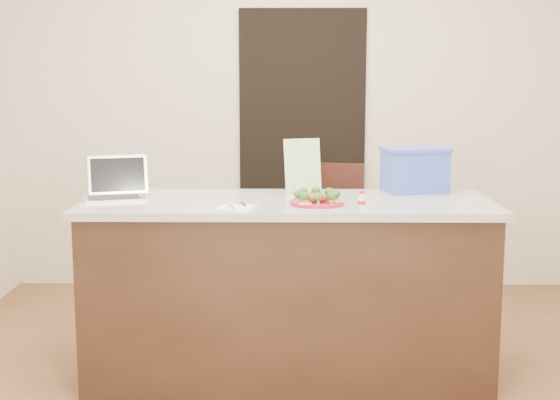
{
  "coord_description": "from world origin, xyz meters",
  "views": [
    {
      "loc": [
        0.01,
        -3.61,
        1.56
      ],
      "look_at": [
        -0.04,
        0.2,
        0.93
      ],
      "focal_mm": 50.0,
      "sensor_mm": 36.0,
      "label": 1
    }
  ],
  "objects_px": {
    "chair": "(330,233)",
    "napkin": "(236,208)",
    "yogurt_bottle": "(362,201)",
    "island": "(288,288)",
    "plate": "(317,202)",
    "laptop": "(116,187)",
    "blue_box": "(415,169)"
  },
  "relations": [
    {
      "from": "laptop",
      "to": "island",
      "type": "bearing_deg",
      "value": -20.23
    },
    {
      "from": "napkin",
      "to": "chair",
      "type": "distance_m",
      "value": 1.32
    },
    {
      "from": "island",
      "to": "plate",
      "type": "height_order",
      "value": "plate"
    },
    {
      "from": "blue_box",
      "to": "chair",
      "type": "bearing_deg",
      "value": 108.27
    },
    {
      "from": "island",
      "to": "chair",
      "type": "xyz_separation_m",
      "value": [
        0.26,
        0.93,
        0.1
      ]
    },
    {
      "from": "napkin",
      "to": "laptop",
      "type": "relative_size",
      "value": 0.47
    },
    {
      "from": "yogurt_bottle",
      "to": "laptop",
      "type": "height_order",
      "value": "laptop"
    },
    {
      "from": "blue_box",
      "to": "chair",
      "type": "distance_m",
      "value": 0.9
    },
    {
      "from": "plate",
      "to": "chair",
      "type": "xyz_separation_m",
      "value": [
        0.12,
        1.05,
        -0.37
      ]
    },
    {
      "from": "island",
      "to": "blue_box",
      "type": "distance_m",
      "value": 0.94
    },
    {
      "from": "island",
      "to": "napkin",
      "type": "distance_m",
      "value": 0.57
    },
    {
      "from": "napkin",
      "to": "laptop",
      "type": "height_order",
      "value": "laptop"
    },
    {
      "from": "blue_box",
      "to": "laptop",
      "type": "bearing_deg",
      "value": 173.68
    },
    {
      "from": "napkin",
      "to": "laptop",
      "type": "xyz_separation_m",
      "value": [
        -0.63,
        0.3,
        0.05
      ]
    },
    {
      "from": "yogurt_bottle",
      "to": "blue_box",
      "type": "bearing_deg",
      "value": 56.64
    },
    {
      "from": "plate",
      "to": "napkin",
      "type": "height_order",
      "value": "plate"
    },
    {
      "from": "plate",
      "to": "chair",
      "type": "height_order",
      "value": "chair"
    },
    {
      "from": "plate",
      "to": "chair",
      "type": "bearing_deg",
      "value": 83.37
    },
    {
      "from": "plate",
      "to": "laptop",
      "type": "relative_size",
      "value": 0.77
    },
    {
      "from": "island",
      "to": "napkin",
      "type": "xyz_separation_m",
      "value": [
        -0.24,
        -0.24,
        0.46
      ]
    },
    {
      "from": "plate",
      "to": "laptop",
      "type": "bearing_deg",
      "value": 169.78
    },
    {
      "from": "island",
      "to": "chair",
      "type": "relative_size",
      "value": 2.09
    },
    {
      "from": "chair",
      "to": "napkin",
      "type": "bearing_deg",
      "value": -101.31
    },
    {
      "from": "blue_box",
      "to": "chair",
      "type": "height_order",
      "value": "blue_box"
    },
    {
      "from": "laptop",
      "to": "chair",
      "type": "distance_m",
      "value": 1.49
    },
    {
      "from": "island",
      "to": "plate",
      "type": "distance_m",
      "value": 0.51
    },
    {
      "from": "laptop",
      "to": "yogurt_bottle",
      "type": "bearing_deg",
      "value": -28.74
    },
    {
      "from": "plate",
      "to": "yogurt_bottle",
      "type": "height_order",
      "value": "yogurt_bottle"
    },
    {
      "from": "plate",
      "to": "yogurt_bottle",
      "type": "distance_m",
      "value": 0.23
    },
    {
      "from": "yogurt_bottle",
      "to": "island",
      "type": "bearing_deg",
      "value": 149.33
    },
    {
      "from": "laptop",
      "to": "blue_box",
      "type": "bearing_deg",
      "value": -8.09
    },
    {
      "from": "napkin",
      "to": "yogurt_bottle",
      "type": "distance_m",
      "value": 0.6
    }
  ]
}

